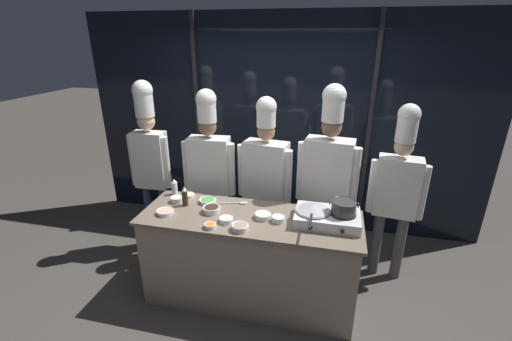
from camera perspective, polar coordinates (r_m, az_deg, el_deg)
The scene contains 24 objects.
ground_plane at distance 3.64m, azimuth -0.95°, elevation -20.19°, with size 24.00×24.00×0.00m, color #47423D.
window_wall_back at distance 4.37m, azimuth 3.94°, elevation 7.39°, with size 5.07×0.09×2.70m.
demo_counter at distance 3.35m, azimuth -1.00°, elevation -14.42°, with size 1.99×0.69×0.90m.
portable_stove at distance 3.05m, azimuth 11.78°, elevation -7.69°, with size 0.55×0.39×0.11m.
frying_pan at distance 3.00m, azimuth 9.46°, elevation -6.15°, with size 0.31×0.53×0.05m.
stock_pot at distance 2.99m, azimuth 14.39°, elevation -5.90°, with size 0.24×0.21×0.12m.
squeeze_bottle_soy at distance 3.32m, azimuth -11.79°, elevation -4.26°, with size 0.06×0.06×0.20m.
squeeze_bottle_clear at distance 3.58m, azimuth -13.44°, elevation -2.70°, with size 0.06×0.06×0.17m.
prep_bowl_garlic at distance 3.44m, azimuth -13.08°, elevation -4.65°, with size 0.12×0.12×0.05m.
prep_bowl_shrimp at distance 3.25m, azimuth -14.91°, elevation -6.64°, with size 0.16×0.16×0.04m.
prep_bowl_bean_sprouts at distance 3.07m, azimuth 1.14°, elevation -7.52°, with size 0.15×0.15×0.05m.
prep_bowl_mushrooms at distance 2.90m, azimuth -2.65°, elevation -9.37°, with size 0.14×0.14×0.05m.
prep_bowl_onion at distance 3.02m, azimuth -5.00°, elevation -8.12°, with size 0.12×0.12×0.05m.
prep_bowl_soy_glaze at distance 3.19m, azimuth -7.43°, elevation -6.41°, with size 0.16×0.16×0.06m.
prep_bowl_carrots at distance 2.95m, azimuth -7.64°, elevation -9.06°, with size 0.10×0.10×0.04m.
prep_bowl_noodles at distance 3.51m, azimuth -11.26°, elevation -4.07°, with size 0.13×0.13×0.04m.
prep_bowl_rice at distance 3.02m, azimuth 3.73°, elevation -8.01°, with size 0.12×0.12×0.05m.
prep_bowl_scallions at distance 3.38m, azimuth -8.06°, elevation -4.96°, with size 0.17×0.17×0.04m.
serving_spoon_slotted at distance 3.33m, azimuth -2.74°, elevation -5.40°, with size 0.28×0.11×0.02m.
chef_head at distance 4.00m, azimuth -17.29°, elevation 2.77°, with size 0.48×0.22×2.00m.
chef_sous at distance 3.75m, azimuth -7.76°, elevation 0.87°, with size 0.57×0.26×1.93m.
chef_line at distance 3.65m, azimuth 1.57°, elevation -0.26°, with size 0.60×0.30×1.87m.
chef_pastry at distance 3.50m, azimuth 11.90°, elevation -0.14°, with size 0.61×0.30×2.02m.
chef_apprentice at distance 3.62m, azimuth 22.52°, elevation -2.25°, with size 0.53×0.26×1.86m.
Camera 1 is at (0.67, -2.62, 2.43)m, focal length 24.00 mm.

